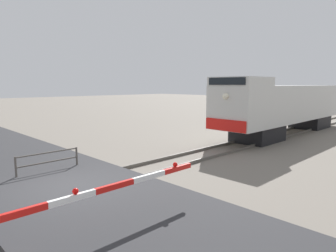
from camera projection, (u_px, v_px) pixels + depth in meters
name	position (u px, v px, depth m)	size (l,w,h in m)	color
ground_plane	(67.00, 191.00, 10.24)	(160.00, 160.00, 0.00)	slate
rail_track_left	(58.00, 184.00, 10.74)	(0.08, 80.00, 0.15)	#59544C
rail_track_right	(77.00, 194.00, 9.72)	(0.08, 80.00, 0.15)	#59544C
road_surface	(67.00, 189.00, 10.23)	(36.00, 5.55, 0.17)	#2D2D30
locomotive	(287.00, 105.00, 21.88)	(2.76, 16.31, 4.07)	black
crossing_gate	(23.00, 227.00, 5.80)	(0.36, 6.24, 1.38)	silver
guard_railing	(48.00, 160.00, 12.03)	(0.08, 2.56, 0.95)	#4C4742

